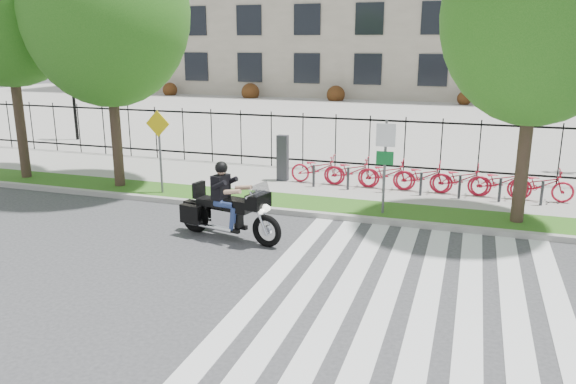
% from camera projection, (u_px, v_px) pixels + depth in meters
% --- Properties ---
extents(ground, '(120.00, 120.00, 0.00)m').
position_uv_depth(ground, '(177.00, 264.00, 11.93)').
color(ground, '#363538').
rests_on(ground, ground).
extents(curb, '(60.00, 0.20, 0.15)m').
position_uv_depth(curb, '(250.00, 208.00, 15.67)').
color(curb, '#9D9B94').
rests_on(curb, ground).
extents(grass_verge, '(60.00, 1.50, 0.15)m').
position_uv_depth(grass_verge, '(261.00, 200.00, 16.45)').
color(grass_verge, '#285715').
rests_on(grass_verge, ground).
extents(sidewalk, '(60.00, 3.50, 0.15)m').
position_uv_depth(sidewalk, '(287.00, 181.00, 18.74)').
color(sidewalk, '#9D9A93').
rests_on(sidewalk, ground).
extents(plaza, '(80.00, 34.00, 0.10)m').
position_uv_depth(plaza, '(377.00, 117.00, 34.84)').
color(plaza, '#9D9A93').
rests_on(plaza, ground).
extents(crosswalk_stripes, '(5.70, 8.00, 0.01)m').
position_uv_depth(crosswalk_stripes, '(407.00, 295.00, 10.46)').
color(crosswalk_stripes, silver).
rests_on(crosswalk_stripes, ground).
extents(iron_fence, '(30.00, 0.06, 2.00)m').
position_uv_depth(iron_fence, '(303.00, 141.00, 20.07)').
color(iron_fence, black).
rests_on(iron_fence, sidewalk).
extents(lamp_post_left, '(1.06, 0.70, 4.25)m').
position_uv_depth(lamp_post_left, '(71.00, 73.00, 25.76)').
color(lamp_post_left, black).
rests_on(lamp_post_left, ground).
extents(street_tree_1, '(4.91, 4.91, 8.13)m').
position_uv_depth(street_tree_1, '(106.00, 11.00, 16.52)').
color(street_tree_1, '#32251B').
rests_on(street_tree_1, grass_verge).
extents(street_tree_2, '(4.50, 4.50, 7.62)m').
position_uv_depth(street_tree_2, '(539.00, 15.00, 13.01)').
color(street_tree_2, '#32251B').
rests_on(street_tree_2, grass_verge).
extents(bike_share_station, '(8.87, 0.85, 1.50)m').
position_uv_depth(bike_share_station, '(420.00, 176.00, 17.05)').
color(bike_share_station, '#2D2D33').
rests_on(bike_share_station, sidewalk).
extents(sign_pole_regulatory, '(0.50, 0.09, 2.50)m').
position_uv_depth(sign_pole_regulatory, '(385.00, 154.00, 14.57)').
color(sign_pole_regulatory, '#59595B').
rests_on(sign_pole_regulatory, grass_verge).
extents(sign_pole_warning, '(0.78, 0.09, 2.49)m').
position_uv_depth(sign_pole_warning, '(159.00, 141.00, 16.61)').
color(sign_pole_warning, '#59595B').
rests_on(sign_pole_warning, grass_verge).
extents(motorcycle_rider, '(2.88, 1.19, 2.25)m').
position_uv_depth(motorcycle_rider, '(228.00, 208.00, 13.30)').
color(motorcycle_rider, black).
rests_on(motorcycle_rider, ground).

